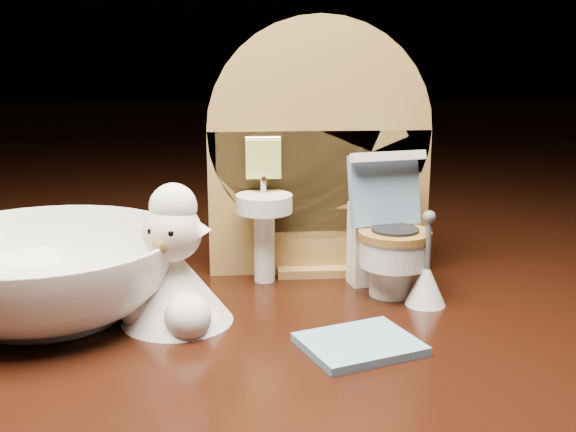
% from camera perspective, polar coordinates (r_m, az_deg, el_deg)
% --- Properties ---
extents(backdrop_panel, '(0.13, 0.05, 0.15)m').
position_cam_1_polar(backdrop_panel, '(0.42, 2.34, 4.19)').
color(backdrop_panel, olive).
rests_on(backdrop_panel, ground).
extents(toy_toilet, '(0.04, 0.05, 0.08)m').
position_cam_1_polar(toy_toilet, '(0.40, 7.83, -1.94)').
color(toy_toilet, white).
rests_on(toy_toilet, ground).
extents(bath_mat, '(0.06, 0.06, 0.00)m').
position_cam_1_polar(bath_mat, '(0.34, 5.67, -10.05)').
color(bath_mat, '#6A92B3').
rests_on(bath_mat, ground).
extents(toilet_brush, '(0.02, 0.02, 0.05)m').
position_cam_1_polar(toilet_brush, '(0.39, 10.86, -5.01)').
color(toilet_brush, white).
rests_on(toilet_brush, ground).
extents(plush_lamb, '(0.06, 0.06, 0.07)m').
position_cam_1_polar(plush_lamb, '(0.36, -8.94, -4.60)').
color(plush_lamb, white).
rests_on(plush_lamb, ground).
extents(ceramic_bowl, '(0.16, 0.16, 0.04)m').
position_cam_1_polar(ceramic_bowl, '(0.39, -18.53, -4.49)').
color(ceramic_bowl, white).
rests_on(ceramic_bowl, ground).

